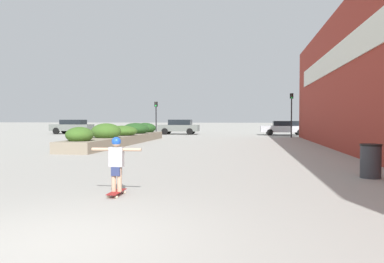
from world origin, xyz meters
TOP-DOWN VIEW (x-y plane):
  - ground_plane at (0.00, 0.00)m, footprint 300.00×300.00m
  - building_wall_right at (7.26, 12.48)m, footprint 0.67×34.31m
  - planter_box at (-5.58, 19.08)m, footprint 2.00×14.74m
  - skateboard at (-0.25, 3.04)m, footprint 0.23×0.72m
  - skateboarder at (-0.25, 3.04)m, footprint 1.08×0.20m
  - trash_bin at (5.82, 6.34)m, footprint 0.57×0.57m
  - car_leftmost at (-4.63, 33.87)m, footprint 4.18×1.89m
  - car_center_right at (6.08, 33.52)m, footprint 4.61×1.99m
  - car_rightmost at (-16.10, 33.11)m, footprint 4.26×2.02m
  - traffic_light_left at (-5.90, 29.06)m, footprint 0.28×0.30m
  - traffic_light_right at (6.20, 28.75)m, footprint 0.28×0.30m

SIDE VIEW (x-z plane):
  - ground_plane at x=0.00m, z-range 0.00..0.00m
  - skateboard at x=-0.25m, z-range 0.02..0.11m
  - trash_bin at x=5.82m, z-range 0.00..0.94m
  - planter_box at x=-5.58m, z-range -0.14..1.23m
  - car_center_right at x=6.08m, z-range 0.04..1.45m
  - skateboarder at x=-0.25m, z-range 0.21..1.37m
  - car_leftmost at x=-4.63m, z-range 0.04..1.57m
  - car_rightmost at x=-16.10m, z-range 0.05..1.58m
  - traffic_light_left at x=-5.90m, z-range 0.60..3.80m
  - traffic_light_right at x=6.20m, z-range 0.67..4.49m
  - building_wall_right at x=7.26m, z-range 0.02..7.28m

